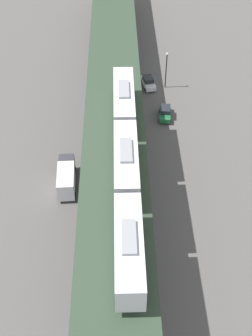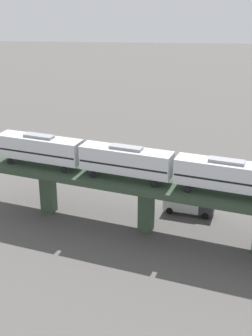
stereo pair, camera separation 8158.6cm
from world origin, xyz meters
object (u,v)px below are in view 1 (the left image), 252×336
object	(u,v)px
subway_train	(126,162)
street_car_white	(148,82)
delivery_truck	(66,177)
street_lamp	(166,67)
street_car_green	(165,112)
street_car_blue	(115,35)

from	to	relation	value
subway_train	street_car_white	size ratio (longest dim) A/B	8.04
street_car_white	delivery_truck	xyz separation A→B (m)	(19.60, 20.49, 0.82)
street_car_white	street_lamp	world-z (taller)	street_lamp
street_car_green	street_lamp	size ratio (longest dim) A/B	0.68
street_car_blue	street_car_white	distance (m)	19.10
delivery_truck	street_car_white	bearing A→B (deg)	-133.73
street_car_blue	delivery_truck	distance (m)	43.95
subway_train	delivery_truck	xyz separation A→B (m)	(5.99, -8.50, -8.53)
subway_train	street_car_white	world-z (taller)	subway_train
delivery_truck	street_lamp	distance (m)	29.73
delivery_truck	street_car_green	bearing A→B (deg)	-150.28
street_car_blue	street_lamp	xyz separation A→B (m)	(-3.37, 20.25, 3.17)
delivery_truck	street_lamp	world-z (taller)	street_lamp
delivery_truck	street_car_blue	bearing A→B (deg)	-115.74
street_car_green	street_car_white	bearing A→B (deg)	-92.91
street_car_green	street_car_white	distance (m)	9.59
delivery_truck	subway_train	bearing A→B (deg)	125.18
street_car_green	delivery_truck	size ratio (longest dim) A/B	0.63
street_car_white	street_car_green	bearing A→B (deg)	87.09
street_car_white	subway_train	bearing A→B (deg)	64.85
street_car_green	street_car_white	size ratio (longest dim) A/B	1.05
street_car_white	delivery_truck	world-z (taller)	delivery_truck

